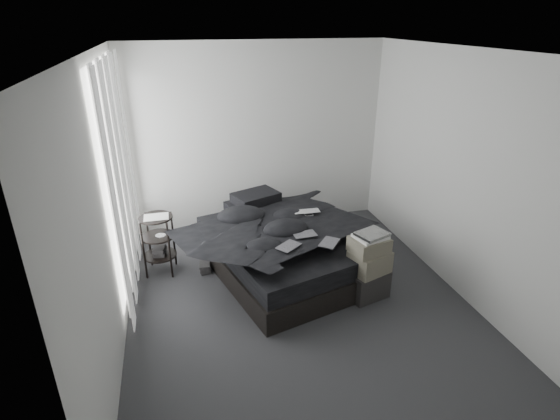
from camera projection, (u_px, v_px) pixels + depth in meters
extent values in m
cube|color=#303032|center=(298.00, 301.00, 4.81)|extent=(3.60, 4.20, 0.01)
cube|color=white|center=(303.00, 50.00, 3.76)|extent=(3.60, 4.20, 0.01)
cube|color=silver|center=(257.00, 138.00, 6.14)|extent=(3.60, 0.01, 2.60)
cube|color=silver|center=(408.00, 325.00, 2.42)|extent=(3.60, 0.01, 2.60)
cube|color=silver|center=(106.00, 209.00, 3.88)|extent=(0.01, 4.20, 2.60)
cube|color=silver|center=(460.00, 176.00, 4.69)|extent=(0.01, 4.20, 2.60)
cube|color=white|center=(116.00, 172.00, 4.66)|extent=(0.02, 2.00, 2.30)
cube|color=white|center=(122.00, 177.00, 4.70)|extent=(0.06, 2.12, 2.48)
cube|color=black|center=(283.00, 260.00, 5.34)|extent=(2.00, 2.35, 0.27)
cube|color=black|center=(283.00, 242.00, 5.24)|extent=(1.93, 2.27, 0.22)
imported|color=black|center=(285.00, 227.00, 5.11)|extent=(1.89, 2.05, 0.23)
cube|color=black|center=(251.00, 207.00, 5.77)|extent=(0.69, 0.56, 0.14)
cube|color=black|center=(256.00, 197.00, 5.73)|extent=(0.67, 0.57, 0.13)
imported|color=silver|center=(308.00, 208.00, 5.31)|extent=(0.33, 0.22, 0.03)
cube|color=black|center=(289.00, 240.00, 4.56)|extent=(0.30, 0.29, 0.01)
cube|color=black|center=(305.00, 228.00, 4.81)|extent=(0.26, 0.18, 0.01)
cube|color=black|center=(330.00, 235.00, 4.63)|extent=(0.29, 0.30, 0.01)
cylinder|color=black|center=(159.00, 245.00, 5.23)|extent=(0.46, 0.46, 0.73)
cube|color=white|center=(156.00, 217.00, 5.07)|extent=(0.28, 0.21, 0.01)
cube|color=black|center=(205.00, 267.00, 5.33)|extent=(0.12, 0.17, 0.12)
cube|color=black|center=(366.00, 283.00, 4.85)|extent=(0.50, 0.43, 0.32)
cube|color=#676252|center=(369.00, 262.00, 4.73)|extent=(0.48, 0.43, 0.24)
cube|color=#676252|center=(369.00, 245.00, 4.65)|extent=(0.44, 0.38, 0.17)
cube|color=silver|center=(371.00, 236.00, 4.61)|extent=(0.38, 0.34, 0.03)
cube|color=silver|center=(372.00, 234.00, 4.59)|extent=(0.38, 0.35, 0.03)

